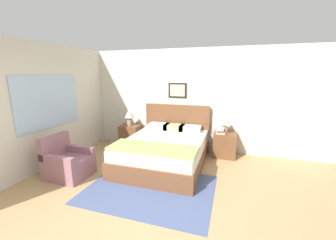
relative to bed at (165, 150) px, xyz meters
name	(u,v)px	position (x,y,z in m)	size (l,w,h in m)	color
ground_plane	(120,230)	(0.09, -2.11, -0.32)	(16.00, 16.00, 0.00)	tan
wall_back	(181,100)	(0.09, 1.14, 0.98)	(7.23, 0.09, 2.60)	beige
wall_left	(57,105)	(-2.35, -0.51, 0.99)	(0.08, 5.62, 2.60)	beige
area_rug_main	(150,188)	(0.09, -1.09, -0.31)	(2.18, 1.63, 0.01)	#47567F
bed	(165,150)	(0.00, 0.00, 0.00)	(1.71, 2.16, 1.19)	brown
armchair	(67,163)	(-1.63, -1.13, -0.04)	(0.76, 0.68, 0.81)	#8E606B
nightstand_near_window	(131,136)	(-1.26, 0.82, -0.02)	(0.53, 0.49, 0.59)	brown
nightstand_by_door	(225,145)	(1.26, 0.82, -0.02)	(0.53, 0.49, 0.59)	brown
table_lamp_near_window	(129,115)	(-1.28, 0.80, 0.56)	(0.25, 0.25, 0.44)	gray
table_lamp_by_door	(225,121)	(1.24, 0.80, 0.56)	(0.25, 0.25, 0.44)	gray
book_thick_bottom	(220,132)	(1.14, 0.78, 0.29)	(0.23, 0.29, 0.04)	silver
book_hardcover_middle	(220,131)	(1.14, 0.78, 0.33)	(0.21, 0.30, 0.04)	#B7332D
book_novel_upper	(220,129)	(1.14, 0.78, 0.37)	(0.15, 0.26, 0.04)	silver
book_slim_near_top	(220,127)	(1.14, 0.78, 0.41)	(0.19, 0.23, 0.03)	silver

